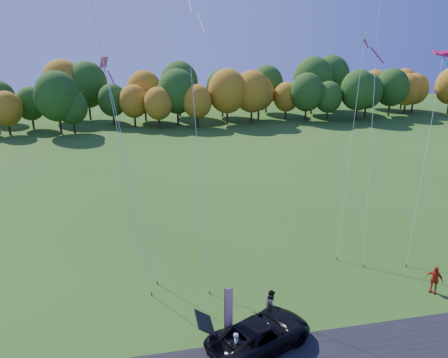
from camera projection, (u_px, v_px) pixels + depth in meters
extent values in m
plane|color=#225416|center=(245.00, 329.00, 24.82)|extent=(160.00, 160.00, 0.00)
imported|color=black|center=(260.00, 334.00, 23.16)|extent=(6.55, 4.99, 1.65)
imported|color=silver|center=(237.00, 346.00, 22.31)|extent=(0.58, 0.69, 1.61)
imported|color=gray|center=(272.00, 304.00, 25.55)|extent=(1.03, 1.11, 1.82)
imported|color=red|center=(434.00, 279.00, 27.99)|extent=(1.00, 1.16, 1.87)
cylinder|color=#999999|center=(225.00, 316.00, 23.07)|extent=(0.06, 0.06, 3.55)
cube|color=red|center=(229.00, 310.00, 23.01)|extent=(0.44, 0.06, 2.66)
cube|color=navy|center=(229.00, 294.00, 22.71)|extent=(0.44, 0.05, 0.69)
cylinder|color=#4C3F33|center=(152.00, 294.00, 27.91)|extent=(0.08, 0.08, 0.20)
cylinder|color=#4C3F33|center=(363.00, 266.00, 31.19)|extent=(0.08, 0.08, 0.20)
cylinder|color=#4C3F33|center=(209.00, 292.00, 28.09)|extent=(0.08, 0.08, 0.20)
cylinder|color=#4C3F33|center=(406.00, 265.00, 31.27)|extent=(0.08, 0.08, 0.20)
cube|color=#E51954|center=(443.00, 54.00, 32.66)|extent=(3.18, 1.11, 1.21)
cylinder|color=#4C3F33|center=(337.00, 258.00, 32.19)|extent=(0.08, 0.08, 0.20)
cube|color=white|center=(365.00, 38.00, 32.13)|extent=(1.39, 1.39, 1.65)
cylinder|color=#4C3F33|center=(157.00, 282.00, 29.15)|extent=(0.08, 0.08, 0.20)
cube|color=#F45180|center=(104.00, 62.00, 29.50)|extent=(1.27, 1.27, 1.50)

